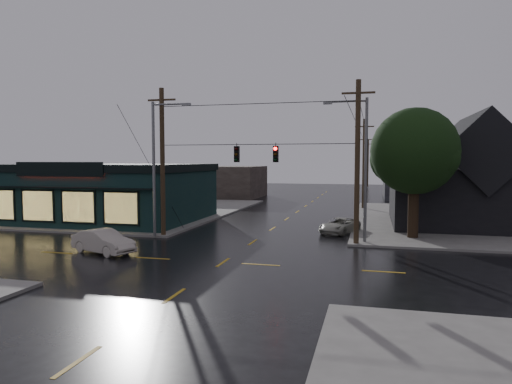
% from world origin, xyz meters
% --- Properties ---
extents(ground_plane, '(160.00, 160.00, 0.00)m').
position_xyz_m(ground_plane, '(0.00, 0.00, 0.00)').
color(ground_plane, black).
extents(sidewalk_nw, '(28.00, 28.00, 0.15)m').
position_xyz_m(sidewalk_nw, '(-20.00, 20.00, 0.07)').
color(sidewalk_nw, '#635F5C').
rests_on(sidewalk_nw, ground).
extents(pizza_shop, '(16.30, 12.34, 4.90)m').
position_xyz_m(pizza_shop, '(-15.00, 12.94, 2.56)').
color(pizza_shop, black).
rests_on(pizza_shop, ground).
extents(ne_building, '(12.60, 11.60, 8.75)m').
position_xyz_m(ne_building, '(15.00, 17.00, 4.47)').
color(ne_building, black).
rests_on(ne_building, ground).
extents(corner_tree, '(5.72, 5.72, 8.59)m').
position_xyz_m(corner_tree, '(10.08, 9.64, 5.84)').
color(corner_tree, black).
rests_on(corner_tree, ground).
extents(utility_pole_nw, '(2.00, 0.32, 10.15)m').
position_xyz_m(utility_pole_nw, '(-6.50, 6.50, 0.00)').
color(utility_pole_nw, '#312216').
rests_on(utility_pole_nw, ground).
extents(utility_pole_ne, '(2.00, 0.32, 10.15)m').
position_xyz_m(utility_pole_ne, '(6.50, 6.50, 0.00)').
color(utility_pole_ne, '#312216').
rests_on(utility_pole_ne, ground).
extents(utility_pole_far_a, '(2.00, 0.32, 9.65)m').
position_xyz_m(utility_pole_far_a, '(6.50, 28.00, 0.00)').
color(utility_pole_far_a, '#312216').
rests_on(utility_pole_far_a, ground).
extents(utility_pole_far_b, '(2.00, 0.32, 9.15)m').
position_xyz_m(utility_pole_far_b, '(6.50, 48.00, 0.00)').
color(utility_pole_far_b, '#312216').
rests_on(utility_pole_far_b, ground).
extents(utility_pole_far_c, '(2.00, 0.32, 9.15)m').
position_xyz_m(utility_pole_far_c, '(6.50, 68.00, 0.00)').
color(utility_pole_far_c, '#312216').
rests_on(utility_pole_far_c, ground).
extents(span_signal_assembly, '(13.00, 0.48, 1.23)m').
position_xyz_m(span_signal_assembly, '(0.10, 6.50, 5.70)').
color(span_signal_assembly, black).
rests_on(span_signal_assembly, ground).
extents(streetlight_nw, '(5.40, 0.30, 9.15)m').
position_xyz_m(streetlight_nw, '(-6.80, 5.80, 0.00)').
color(streetlight_nw, slate).
rests_on(streetlight_nw, ground).
extents(streetlight_ne, '(5.40, 0.30, 9.15)m').
position_xyz_m(streetlight_ne, '(7.00, 7.20, 0.00)').
color(streetlight_ne, slate).
rests_on(streetlight_ne, ground).
extents(bg_building_west, '(12.00, 10.00, 4.40)m').
position_xyz_m(bg_building_west, '(-14.00, 40.00, 2.20)').
color(bg_building_west, '#2F2622').
rests_on(bg_building_west, ground).
extents(bg_building_east, '(14.00, 12.00, 5.60)m').
position_xyz_m(bg_building_east, '(16.00, 45.00, 2.80)').
color(bg_building_east, black).
rests_on(bg_building_east, ground).
extents(sedan_cream, '(4.34, 2.73, 1.35)m').
position_xyz_m(sedan_cream, '(-7.33, 0.53, 0.68)').
color(sedan_cream, '#B4AA9E').
rests_on(sedan_cream, ground).
extents(suv_silver, '(3.16, 4.35, 1.10)m').
position_xyz_m(suv_silver, '(5.17, 11.09, 0.55)').
color(suv_silver, '#A6A599').
rests_on(suv_silver, ground).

